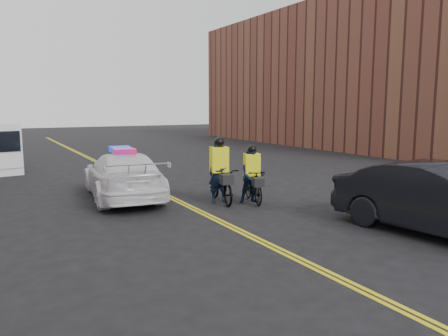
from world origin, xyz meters
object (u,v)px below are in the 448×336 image
police_cruiser (123,175)px  cyclist_far (252,180)px  dark_sedan (443,200)px  cyclist_near (219,180)px

police_cruiser → cyclist_far: cyclist_far is taller
police_cruiser → dark_sedan: size_ratio=1.07×
police_cruiser → cyclist_far: size_ratio=2.91×
cyclist_near → police_cruiser: bearing=151.0°
police_cruiser → cyclist_near: bearing=146.3°
cyclist_near → cyclist_far: size_ratio=1.18×
police_cruiser → cyclist_near: cyclist_near is taller
cyclist_far → police_cruiser: bearing=158.1°
dark_sedan → cyclist_near: cyclist_near is taller
police_cruiser → dark_sedan: 9.94m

